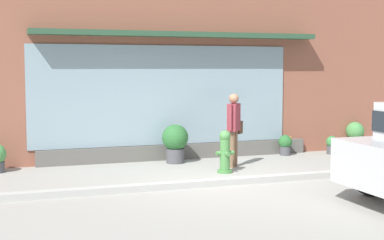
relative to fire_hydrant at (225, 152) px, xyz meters
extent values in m
plane|color=#9E9B93|center=(-0.36, -0.95, -0.45)|extent=(60.00, 60.00, 0.00)
cube|color=#B2B2AD|center=(-0.36, -1.15, -0.39)|extent=(14.00, 0.24, 0.12)
cube|color=#935642|center=(-0.36, 2.25, 2.01)|extent=(14.00, 0.36, 4.91)
cube|color=#8CA5B2|center=(-0.72, 2.05, 1.10)|extent=(6.32, 0.03, 2.36)
cube|color=#2D5138|center=(-0.36, 1.90, 2.53)|extent=(6.92, 0.56, 0.12)
cube|color=#605E59|center=(-0.36, 2.03, -0.27)|extent=(6.72, 0.20, 0.36)
cylinder|color=#4C8C47|center=(0.00, 0.00, -0.42)|extent=(0.32, 0.32, 0.06)
cylinder|color=#4C8C47|center=(0.00, 0.00, -0.06)|extent=(0.21, 0.21, 0.65)
sphere|color=#4C8C47|center=(0.00, 0.00, 0.33)|extent=(0.24, 0.24, 0.24)
cylinder|color=#4C8C47|center=(-0.15, 0.00, -0.03)|extent=(0.10, 0.09, 0.09)
cylinder|color=#4C8C47|center=(0.15, 0.00, -0.03)|extent=(0.10, 0.09, 0.09)
cylinder|color=#4C8C47|center=(0.00, -0.14, -0.03)|extent=(0.09, 0.10, 0.09)
cylinder|color=brown|center=(0.51, 0.65, -0.05)|extent=(0.12, 0.12, 0.81)
cylinder|color=brown|center=(0.39, 0.52, -0.05)|extent=(0.12, 0.12, 0.81)
cube|color=#8E333D|center=(0.45, 0.58, 0.66)|extent=(0.38, 0.39, 0.60)
sphere|color=#A37556|center=(0.45, 0.58, 1.07)|extent=(0.22, 0.22, 0.22)
cylinder|color=#8E333D|center=(0.60, 0.74, 0.67)|extent=(0.08, 0.08, 0.57)
cylinder|color=#8E333D|center=(0.30, 0.42, 0.67)|extent=(0.08, 0.08, 0.57)
cube|color=#472D1E|center=(0.67, 0.80, 0.41)|extent=(0.24, 0.24, 0.28)
cylinder|color=black|center=(1.57, -2.80, -0.14)|extent=(0.63, 0.18, 0.63)
sphere|color=#DB4C7A|center=(-4.45, 1.67, -0.01)|extent=(0.09, 0.09, 0.09)
cylinder|color=#4C4C51|center=(2.35, 1.71, -0.34)|extent=(0.27, 0.27, 0.22)
sphere|color=#2D6B33|center=(2.35, 1.71, -0.11)|extent=(0.35, 0.35, 0.35)
sphere|color=#DB4C7A|center=(2.37, 1.78, -0.04)|extent=(0.10, 0.10, 0.10)
sphere|color=orange|center=(2.46, 1.68, -0.01)|extent=(0.09, 0.09, 0.09)
cylinder|color=#4C4C51|center=(4.56, 1.93, -0.29)|extent=(0.42, 0.42, 0.31)
sphere|color=#4C934C|center=(4.56, 1.93, 0.06)|extent=(0.48, 0.48, 0.48)
cylinder|color=#4C4C51|center=(-0.62, 1.51, -0.28)|extent=(0.41, 0.41, 0.34)
sphere|color=#2D6B33|center=(-0.62, 1.51, 0.14)|extent=(0.61, 0.61, 0.61)
cylinder|color=#4C4C51|center=(3.58, 1.51, -0.34)|extent=(0.25, 0.25, 0.21)
sphere|color=#3D8442|center=(3.58, 1.51, -0.13)|extent=(0.30, 0.30, 0.30)
sphere|color=white|center=(3.59, 1.59, -0.06)|extent=(0.07, 0.07, 0.07)
sphere|color=white|center=(3.49, 1.52, -0.09)|extent=(0.08, 0.08, 0.08)
camera|label=1|loc=(-4.55, -10.94, 1.75)|focal=53.39mm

